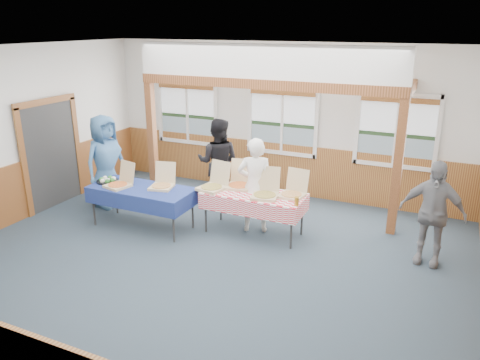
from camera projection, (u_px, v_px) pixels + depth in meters
name	position (u px, v px, depth m)	size (l,w,h in m)	color
floor	(206.00, 261.00, 7.34)	(8.00, 8.00, 0.00)	#27343F
ceiling	(200.00, 50.00, 6.31)	(8.00, 8.00, 0.00)	white
wall_back	(283.00, 120.00, 9.84)	(8.00, 8.00, 0.00)	silver
wall_left	(8.00, 137.00, 8.40)	(8.00, 8.00, 0.00)	silver
wainscot_back	(281.00, 168.00, 10.16)	(7.98, 0.05, 1.10)	brown
wainscot_left	(17.00, 192.00, 8.72)	(0.05, 6.98, 1.10)	brown
cased_opening	(51.00, 155.00, 9.33)	(0.06, 1.30, 2.10)	#2E2E2E
window_left	(187.00, 109.00, 10.68)	(1.56, 0.10, 1.46)	white
window_mid	(282.00, 117.00, 9.78)	(1.56, 0.10, 1.46)	white
window_right	(397.00, 127.00, 8.88)	(1.56, 0.10, 1.46)	white
post_left	(152.00, 139.00, 9.92)	(0.15, 0.15, 2.40)	#582F13
post_right	(398.00, 168.00, 7.96)	(0.15, 0.15, 2.40)	#582F13
cross_beam	(262.00, 84.00, 8.52)	(5.15, 0.18, 0.18)	#582F13
table_left	(141.00, 191.00, 8.37)	(2.04, 1.30, 0.76)	#2E2E2E
table_right	(254.00, 196.00, 8.09)	(1.91, 1.28, 0.76)	#2E2E2E
pizza_box_a	(119.00, 183.00, 8.39)	(0.49, 0.55, 0.42)	#CCB288
pizza_box_b	(162.00, 184.00, 8.34)	(0.48, 0.54, 0.42)	#CCB288
pizza_box_c	(213.00, 185.00, 8.26)	(0.52, 0.59, 0.46)	#CCB288
pizza_box_d	(240.00, 183.00, 8.36)	(0.50, 0.58, 0.46)	#CCB288
pizza_box_e	(265.00, 193.00, 7.89)	(0.52, 0.59, 0.47)	#CCB288
pizza_box_f	(293.00, 193.00, 7.92)	(0.44, 0.52, 0.43)	#CCB288
veggie_tray	(108.00, 180.00, 8.64)	(0.40, 0.40, 0.09)	black
drink_glass	(296.00, 201.00, 7.50)	(0.07, 0.07, 0.15)	#A06D1A
woman_white	(255.00, 185.00, 8.18)	(0.62, 0.41, 1.71)	white
woman_black	(218.00, 162.00, 9.41)	(0.86, 0.67, 1.78)	black
man_blue	(106.00, 161.00, 9.30)	(0.91, 0.59, 1.87)	teal
person_grey	(432.00, 213.00, 7.06)	(0.97, 0.40, 1.66)	slate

